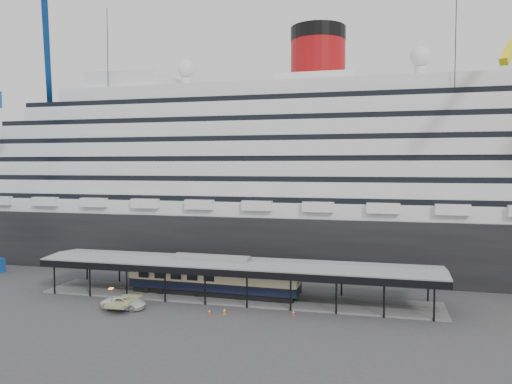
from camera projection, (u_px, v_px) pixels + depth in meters
ground at (224, 308)px, 64.90m from camera, size 200.00×200.00×0.00m
cruise_ship at (276, 167)px, 94.89m from camera, size 130.00×30.00×43.90m
platform_canopy at (235, 281)px, 69.61m from camera, size 56.00×9.18×5.30m
port_truck at (124, 303)px, 64.44m from camera, size 5.83×2.96×1.58m
pullman_carriage at (213, 276)px, 70.38m from camera, size 24.80×3.96×24.26m
traffic_cone_left at (209, 312)px, 62.02m from camera, size 0.46×0.46×0.71m
traffic_cone_mid at (224, 311)px, 62.14m from camera, size 0.56×0.56×0.82m
traffic_cone_right at (293, 313)px, 61.57m from camera, size 0.41×0.41×0.69m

